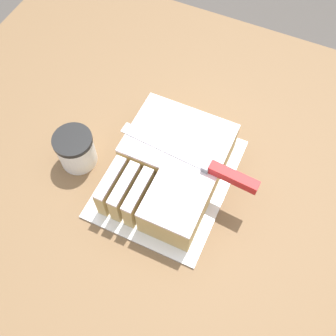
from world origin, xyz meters
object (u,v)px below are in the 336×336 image
object	(u,v)px
knife	(215,169)
coffee_cup	(76,150)
cake	(171,166)
cake_board	(168,178)

from	to	relation	value
knife	coffee_cup	distance (m)	0.32
cake	coffee_cup	distance (m)	0.22
cake_board	coffee_cup	bearing A→B (deg)	-168.91
cake_board	knife	size ratio (longest dim) A/B	1.06
cake	cake_board	bearing A→B (deg)	-126.20
cake	coffee_cup	world-z (taller)	cake
knife	coffee_cup	size ratio (longest dim) A/B	3.56
knife	coffee_cup	bearing A→B (deg)	13.78
cake	coffee_cup	bearing A→B (deg)	-167.51
cake_board	cake	distance (m)	0.05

